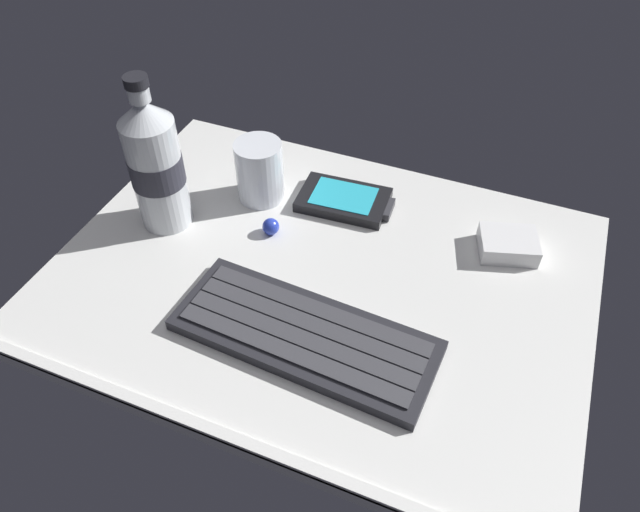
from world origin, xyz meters
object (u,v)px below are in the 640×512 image
(handheld_device, at_px, (345,200))
(trackball_mouse, at_px, (271,227))
(water_bottle, at_px, (156,164))
(charger_block, at_px, (508,245))
(juice_cup, at_px, (260,173))
(keyboard, at_px, (305,335))

(handheld_device, height_order, trackball_mouse, trackball_mouse)
(water_bottle, height_order, trackball_mouse, water_bottle)
(water_bottle, bearing_deg, charger_block, 14.23)
(water_bottle, xyz_separation_m, charger_block, (0.43, 0.11, -0.08))
(handheld_device, distance_m, juice_cup, 0.12)
(charger_block, distance_m, trackball_mouse, 0.30)
(keyboard, xyz_separation_m, trackball_mouse, (-0.11, 0.14, 0.00))
(handheld_device, xyz_separation_m, trackball_mouse, (-0.07, -0.09, 0.00))
(water_bottle, bearing_deg, keyboard, -24.77)
(charger_block, xyz_separation_m, trackball_mouse, (-0.29, -0.08, -0.00))
(handheld_device, xyz_separation_m, juice_cup, (-0.11, -0.03, 0.03))
(water_bottle, bearing_deg, handheld_device, 29.75)
(juice_cup, bearing_deg, handheld_device, 13.31)
(juice_cup, xyz_separation_m, water_bottle, (-0.09, -0.09, 0.05))
(handheld_device, distance_m, water_bottle, 0.25)
(trackball_mouse, bearing_deg, juice_cup, 125.28)
(handheld_device, bearing_deg, charger_block, -2.45)
(water_bottle, xyz_separation_m, trackball_mouse, (0.14, 0.03, -0.08))
(trackball_mouse, bearing_deg, charger_block, 15.59)
(keyboard, height_order, juice_cup, juice_cup)
(water_bottle, distance_m, trackball_mouse, 0.16)
(juice_cup, distance_m, charger_block, 0.34)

